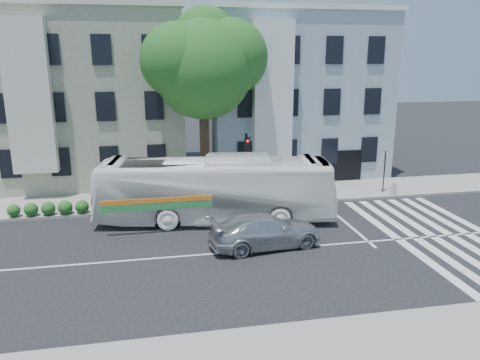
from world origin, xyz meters
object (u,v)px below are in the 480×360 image
object	(u,v)px
sedan	(265,231)
traffic_signal	(247,161)
bus	(215,189)
fire_hydrant	(394,188)

from	to	relation	value
sedan	traffic_signal	bearing A→B (deg)	-10.53
sedan	traffic_signal	size ratio (longest dim) A/B	1.21
bus	fire_hydrant	world-z (taller)	bus
fire_hydrant	sedan	bearing A→B (deg)	-148.00
sedan	fire_hydrant	world-z (taller)	sedan
bus	fire_hydrant	xyz separation A→B (m)	(11.15, 2.12, -1.11)
traffic_signal	fire_hydrant	distance (m)	9.41
sedan	traffic_signal	xyz separation A→B (m)	(0.29, 5.55, 1.97)
fire_hydrant	bus	bearing A→B (deg)	-169.23
sedan	bus	bearing A→B (deg)	16.67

